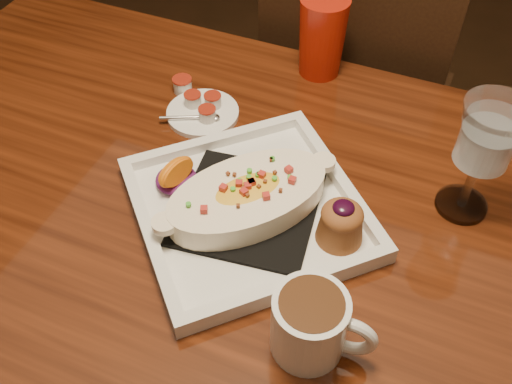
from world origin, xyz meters
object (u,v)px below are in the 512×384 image
at_px(saucer, 202,111).
at_px(goblet, 487,141).
at_px(table, 253,261).
at_px(red_tumbler, 322,37).
at_px(coffee_mug, 312,323).
at_px(plate, 254,204).
at_px(chair_far, 353,104).

bearing_deg(saucer, goblet, -4.61).
bearing_deg(goblet, table, -150.81).
relative_size(goblet, red_tumbler, 1.29).
bearing_deg(goblet, saucer, 175.39).
xyz_separation_m(table, red_tumbler, (-0.03, 0.40, 0.17)).
bearing_deg(coffee_mug, plate, 126.89).
bearing_deg(table, red_tumbler, 94.65).
distance_m(plate, coffee_mug, 0.22).
distance_m(table, red_tumbler, 0.44).
bearing_deg(saucer, table, -46.92).
relative_size(plate, goblet, 2.31).
bearing_deg(chair_far, plate, 89.59).
height_order(chair_far, plate, chair_far).
relative_size(chair_far, saucer, 7.22).
bearing_deg(table, plate, 107.17).
bearing_deg(red_tumbler, goblet, -38.00).
bearing_deg(plate, saucer, 89.71).
relative_size(table, goblet, 7.68).
xyz_separation_m(plate, goblet, (0.28, 0.14, 0.11)).
height_order(saucer, red_tumbler, red_tumbler).
bearing_deg(chair_far, red_tumbler, 81.94).
height_order(plate, coffee_mug, coffee_mug).
xyz_separation_m(plate, red_tumbler, (-0.03, 0.39, 0.05)).
relative_size(chair_far, coffee_mug, 7.13).
distance_m(chair_far, saucer, 0.54).
height_order(chair_far, goblet, goblet).
height_order(plate, goblet, goblet).
bearing_deg(coffee_mug, saucer, 128.53).
xyz_separation_m(table, chair_far, (-0.00, 0.63, -0.15)).
bearing_deg(saucer, plate, -45.42).
relative_size(table, saucer, 11.64).
bearing_deg(chair_far, table, 90.00).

